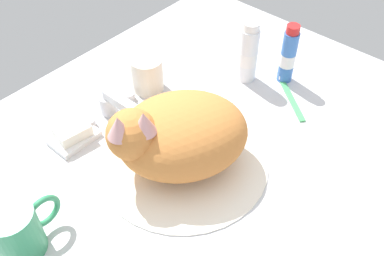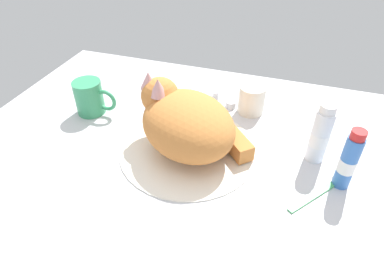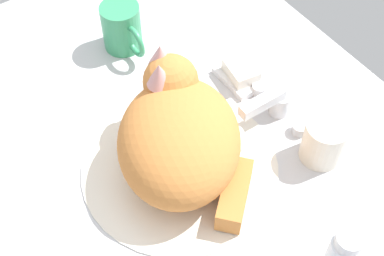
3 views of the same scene
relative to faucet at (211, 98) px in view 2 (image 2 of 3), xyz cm
name	(u,v)px [view 2 (image 2 of 3)]	position (x,y,z in cm)	size (l,w,h in cm)	color
ground_plane	(188,155)	(0.00, -19.57, -4.26)	(110.00, 82.50, 3.00)	silver
sink_basin	(188,149)	(0.00, -19.57, -2.44)	(31.93, 31.93, 0.65)	white
faucet	(211,98)	(0.00, 0.00, 0.00)	(13.65, 10.45, 6.28)	silver
cat	(185,121)	(-0.83, -18.91, 4.91)	(30.26, 28.79, 16.07)	#D17F3D
coffee_mug	(90,98)	(-29.61, -12.65, 1.84)	(11.67, 7.39, 9.21)	#389966
rinse_cup	(252,99)	(11.00, 0.80, 1.09)	(6.90, 6.90, 7.70)	silver
soap_dish	(178,98)	(-9.87, 0.34, -2.16)	(9.00, 6.40, 1.20)	white
soap_bar	(178,93)	(-9.87, 0.34, -0.39)	(6.43, 4.65, 2.36)	white
toothpaste_bottle	(320,135)	(28.07, -13.47, 3.99)	(4.10, 4.10, 14.46)	white
mouthwash_bottle	(348,161)	(33.48, -20.19, 3.77)	(3.41, 3.41, 14.01)	#3870C6
toothbrush	(320,192)	(29.48, -24.10, -2.25)	(10.51, 12.72, 1.60)	#4CB266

